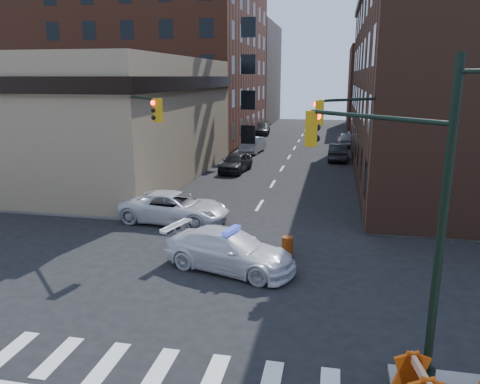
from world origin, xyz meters
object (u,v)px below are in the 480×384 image
at_px(parked_car_enear, 338,152).
at_px(pedestrian_a, 123,201).
at_px(parked_car_wfar, 253,145).
at_px(pickup, 175,207).
at_px(barricade_nw_a, 113,198).
at_px(barrel_road, 287,247).
at_px(pedestrian_b, 49,187).
at_px(police_car, 229,250).
at_px(parked_car_wnear, 236,162).
at_px(barrel_bank, 146,213).

bearing_deg(parked_car_enear, pedestrian_a, 63.22).
bearing_deg(parked_car_wfar, pickup, -84.36).
xyz_separation_m(parked_car_enear, barricade_nw_a, (-13.19, -19.29, -0.17)).
height_order(pickup, barrel_road, pickup).
relative_size(pedestrian_b, barricade_nw_a, 1.51).
relative_size(police_car, parked_car_enear, 1.16).
bearing_deg(pedestrian_b, parked_car_wnear, 27.60).
height_order(parked_car_wfar, barrel_bank, parked_car_wfar).
height_order(parked_car_wfar, barrel_road, parked_car_wfar).
bearing_deg(pedestrian_b, pickup, -38.06).
distance_m(police_car, barrel_bank, 7.95).
height_order(pickup, pedestrian_a, pedestrian_a).
xyz_separation_m(parked_car_wnear, barrel_bank, (-1.90, -14.27, -0.35)).
bearing_deg(pedestrian_a, barricade_nw_a, 134.71).
relative_size(barrel_road, barrel_bank, 0.99).
xyz_separation_m(police_car, barrel_bank, (-5.84, 5.38, -0.36)).
xyz_separation_m(pickup, pedestrian_b, (-8.76, 1.95, 0.27)).
relative_size(pickup, pedestrian_a, 3.52).
xyz_separation_m(parked_car_wnear, parked_car_wfar, (-0.33, 10.06, -0.00)).
bearing_deg(pedestrian_b, parked_car_enear, 22.47).
height_order(police_car, parked_car_wnear, police_car).
relative_size(pedestrian_a, barrel_bank, 1.87).
xyz_separation_m(parked_car_wnear, pedestrian_a, (-3.38, -13.87, 0.19)).
distance_m(pedestrian_a, barrel_bank, 1.62).
distance_m(parked_car_wfar, pedestrian_a, 24.13).
relative_size(parked_car_enear, barrel_road, 5.42).
xyz_separation_m(parked_car_enear, barrel_bank, (-10.18, -21.44, -0.34)).
relative_size(parked_car_wfar, barricade_nw_a, 3.88).
distance_m(police_car, parked_car_wnear, 20.05).
distance_m(pickup, barrel_bank, 1.62).
height_order(police_car, barrel_road, police_car).
bearing_deg(barricade_nw_a, parked_car_wfar, 66.98).
xyz_separation_m(parked_car_wnear, parked_car_enear, (8.28, 7.17, -0.01)).
xyz_separation_m(parked_car_wfar, barricade_nw_a, (-4.58, -22.18, -0.18)).
bearing_deg(barrel_road, parked_car_wnear, 108.95).
distance_m(parked_car_wfar, barrel_road, 28.58).
xyz_separation_m(pickup, parked_car_wnear, (0.34, 14.07, -0.02)).
height_order(pickup, parked_car_enear, pickup).
relative_size(pedestrian_a, barricade_nw_a, 1.36).
distance_m(parked_car_wnear, barrel_bank, 14.41).
relative_size(parked_car_wfar, pedestrian_b, 2.57).
bearing_deg(barrel_bank, pedestrian_a, 164.85).
xyz_separation_m(pedestrian_b, barrel_road, (15.21, -5.66, -0.64)).
relative_size(pickup, parked_car_enear, 1.23).
xyz_separation_m(parked_car_wnear, barricade_nw_a, (-4.91, -12.12, -0.18)).
relative_size(police_car, barrel_road, 6.30).
relative_size(pedestrian_a, pedestrian_b, 0.90).
xyz_separation_m(parked_car_enear, pedestrian_b, (-17.38, -19.30, 0.30)).
relative_size(parked_car_wfar, parked_car_enear, 1.00).
height_order(parked_car_enear, pedestrian_b, pedestrian_b).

